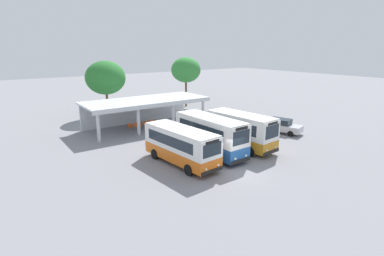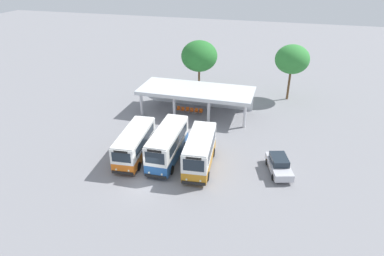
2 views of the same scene
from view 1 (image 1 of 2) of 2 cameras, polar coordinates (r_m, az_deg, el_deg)
name	(u,v)px [view 1 (image 1 of 2)]	position (r m, az deg, el deg)	size (l,w,h in m)	color
ground_plane	(238,172)	(23.77, 8.82, -8.38)	(180.00, 180.00, 0.00)	gray
city_bus_nearest_orange	(181,144)	(24.65, -2.12, -3.13)	(2.91, 7.64, 3.04)	black
city_bus_second_in_row	(210,134)	(26.85, 3.52, -1.15)	(2.55, 7.78, 3.46)	black
city_bus_middle_cream	(241,129)	(28.84, 9.28, -0.28)	(2.96, 7.30, 3.36)	black
parked_car_flank	(281,126)	(35.39, 16.69, 0.43)	(2.93, 4.66, 1.62)	black
terminal_canopy	(144,105)	(37.03, -9.21, 4.42)	(14.77, 6.05, 3.40)	silver
waiting_chair_end_by_column	(130,126)	(35.57, -11.67, 0.32)	(0.45, 0.45, 0.86)	slate
waiting_chair_second_from_end	(136,126)	(35.73, -10.70, 0.44)	(0.45, 0.45, 0.86)	slate
waiting_chair_middle_seat	(140,125)	(36.10, -9.90, 0.63)	(0.45, 0.45, 0.86)	slate
waiting_chair_fourth_seat	(145,124)	(36.27, -8.95, 0.74)	(0.45, 0.45, 0.86)	slate
waiting_chair_fifth_seat	(149,123)	(36.59, -8.12, 0.90)	(0.45, 0.45, 0.86)	slate
waiting_chair_far_end_seat	(154,123)	(36.88, -7.28, 1.04)	(0.45, 0.45, 0.86)	slate
roadside_tree_behind_canopy	(105,78)	(43.01, -16.18, 9.19)	(5.39, 5.39, 7.72)	brown
roadside_tree_east_of_canopy	(186,70)	(49.06, -1.17, 11.01)	(4.74, 4.74, 7.95)	brown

